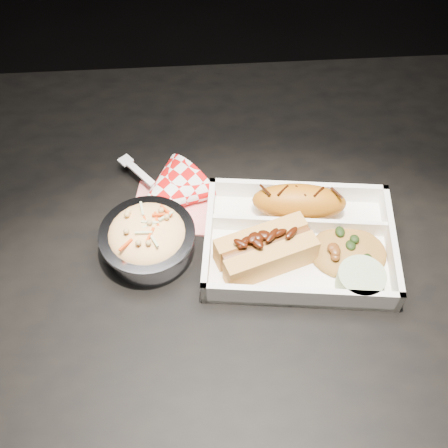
{
  "coord_description": "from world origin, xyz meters",
  "views": [
    {
      "loc": [
        -0.07,
        -0.44,
        1.38
      ],
      "look_at": [
        -0.04,
        -0.01,
        0.81
      ],
      "focal_mm": 45.0,
      "sensor_mm": 36.0,
      "label": 1
    }
  ],
  "objects_px": {
    "fried_pastry": "(299,202)",
    "napkin_fork": "(164,196)",
    "hotdog": "(266,249)",
    "dining_table": "(249,280)",
    "food_tray": "(298,244)",
    "foil_coleslaw_cup": "(148,238)"
  },
  "relations": [
    {
      "from": "napkin_fork",
      "to": "food_tray",
      "type": "bearing_deg",
      "value": 23.96
    },
    {
      "from": "hotdog",
      "to": "napkin_fork",
      "type": "xyz_separation_m",
      "value": [
        -0.13,
        0.11,
        -0.02
      ]
    },
    {
      "from": "dining_table",
      "to": "napkin_fork",
      "type": "relative_size",
      "value": 7.69
    },
    {
      "from": "food_tray",
      "to": "fried_pastry",
      "type": "bearing_deg",
      "value": 90.0
    },
    {
      "from": "dining_table",
      "to": "foil_coleslaw_cup",
      "type": "height_order",
      "value": "foil_coleslaw_cup"
    },
    {
      "from": "food_tray",
      "to": "fried_pastry",
      "type": "xyz_separation_m",
      "value": [
        0.01,
        0.05,
        0.02
      ]
    },
    {
      "from": "food_tray",
      "to": "hotdog",
      "type": "bearing_deg",
      "value": -149.23
    },
    {
      "from": "fried_pastry",
      "to": "dining_table",
      "type": "bearing_deg",
      "value": -145.87
    },
    {
      "from": "fried_pastry",
      "to": "napkin_fork",
      "type": "relative_size",
      "value": 0.83
    },
    {
      "from": "hotdog",
      "to": "foil_coleslaw_cup",
      "type": "relative_size",
      "value": 1.08
    },
    {
      "from": "fried_pastry",
      "to": "napkin_fork",
      "type": "distance_m",
      "value": 0.19
    },
    {
      "from": "foil_coleslaw_cup",
      "to": "napkin_fork",
      "type": "xyz_separation_m",
      "value": [
        0.02,
        0.08,
        -0.01
      ]
    },
    {
      "from": "food_tray",
      "to": "foil_coleslaw_cup",
      "type": "height_order",
      "value": "foil_coleslaw_cup"
    },
    {
      "from": "foil_coleslaw_cup",
      "to": "napkin_fork",
      "type": "distance_m",
      "value": 0.09
    },
    {
      "from": "fried_pastry",
      "to": "napkin_fork",
      "type": "height_order",
      "value": "napkin_fork"
    },
    {
      "from": "food_tray",
      "to": "foil_coleslaw_cup",
      "type": "distance_m",
      "value": 0.2
    },
    {
      "from": "foil_coleslaw_cup",
      "to": "napkin_fork",
      "type": "relative_size",
      "value": 0.81
    },
    {
      "from": "foil_coleslaw_cup",
      "to": "napkin_fork",
      "type": "height_order",
      "value": "same"
    },
    {
      "from": "fried_pastry",
      "to": "foil_coleslaw_cup",
      "type": "height_order",
      "value": "foil_coleslaw_cup"
    },
    {
      "from": "food_tray",
      "to": "hotdog",
      "type": "relative_size",
      "value": 1.98
    },
    {
      "from": "dining_table",
      "to": "food_tray",
      "type": "distance_m",
      "value": 0.12
    },
    {
      "from": "food_tray",
      "to": "dining_table",
      "type": "bearing_deg",
      "value": 179.5
    }
  ]
}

